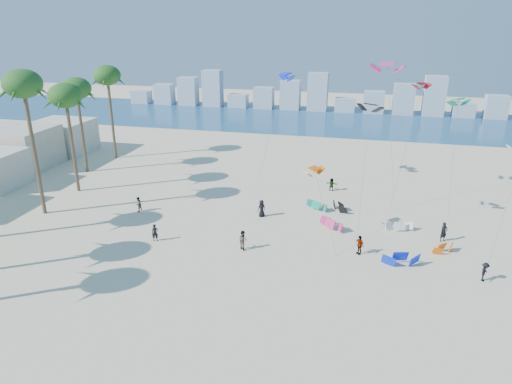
# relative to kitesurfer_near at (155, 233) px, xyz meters

# --- Properties ---
(ground) EXTENTS (220.00, 220.00, 0.00)m
(ground) POSITION_rel_kitesurfer_near_xyz_m (5.97, -12.63, -0.84)
(ground) COLOR beige
(ground) RESTS_ON ground
(ocean) EXTENTS (220.00, 220.00, 0.00)m
(ocean) POSITION_rel_kitesurfer_near_xyz_m (5.97, 59.37, -0.84)
(ocean) COLOR navy
(ocean) RESTS_ON ground
(kitesurfer_near) EXTENTS (0.72, 0.60, 1.68)m
(kitesurfer_near) POSITION_rel_kitesurfer_near_xyz_m (0.00, 0.00, 0.00)
(kitesurfer_near) COLOR black
(kitesurfer_near) RESTS_ON ground
(kitesurfer_mid) EXTENTS (1.12, 1.07, 1.81)m
(kitesurfer_mid) POSITION_rel_kitesurfer_near_xyz_m (8.45, 0.37, 0.06)
(kitesurfer_mid) COLOR gray
(kitesurfer_mid) RESTS_ON ground
(kitesurfers_far) EXTENTS (34.43, 18.95, 1.91)m
(kitesurfers_far) POSITION_rel_kitesurfer_near_xyz_m (15.15, 7.02, 0.02)
(kitesurfers_far) COLOR black
(kitesurfers_far) RESTS_ON ground
(grounded_kites) EXTENTS (14.87, 13.02, 1.05)m
(grounded_kites) POSITION_rel_kitesurfer_near_xyz_m (19.47, 6.29, -0.39)
(grounded_kites) COLOR #D83077
(grounded_kites) RESTS_ON ground
(flying_kites) EXTENTS (27.32, 29.43, 15.91)m
(flying_kites) POSITION_rel_kitesurfer_near_xyz_m (21.61, 11.60, 10.81)
(flying_kites) COLOR orange
(flying_kites) RESTS_ON ground
(palm_row) EXTENTS (7.54, 44.80, 15.18)m
(palm_row) POSITION_rel_kitesurfer_near_xyz_m (-16.04, 3.52, 10.70)
(palm_row) COLOR brown
(palm_row) RESTS_ON ground
(distant_skyline) EXTENTS (85.00, 3.00, 8.40)m
(distant_skyline) POSITION_rel_kitesurfer_near_xyz_m (4.78, 69.37, 2.25)
(distant_skyline) COLOR #9EADBF
(distant_skyline) RESTS_ON ground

